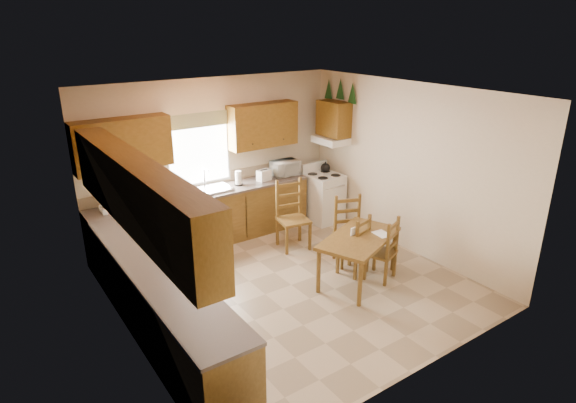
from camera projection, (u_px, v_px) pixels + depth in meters
floor at (291, 285)px, 6.87m from camera, size 4.50×4.50×0.00m
ceiling at (292, 93)px, 5.92m from camera, size 4.50×4.50×0.00m
wall_left at (122, 237)px, 5.19m from camera, size 4.50×4.50×0.00m
wall_right at (408, 169)px, 7.59m from camera, size 4.50×4.50×0.00m
wall_back at (215, 159)px, 8.12m from camera, size 4.50×4.50×0.00m
wall_front at (425, 261)px, 4.66m from camera, size 4.50×4.50×0.00m
lower_cab_back at (206, 219)px, 8.01m from camera, size 3.75×0.60×0.88m
lower_cab_left at (161, 307)px, 5.55m from camera, size 0.60×3.60×0.88m
counter_back at (204, 193)px, 7.85m from camera, size 3.75×0.63×0.04m
counter_left at (157, 271)px, 5.39m from camera, size 0.63×3.60×0.04m
backsplash at (196, 182)px, 8.03m from camera, size 3.75×0.01×0.18m
upper_cab_back_left at (122, 144)px, 6.99m from camera, size 1.41×0.33×0.75m
upper_cab_back_right at (263, 125)px, 8.28m from camera, size 1.25×0.33×0.75m
upper_cab_left at (136, 194)px, 4.99m from camera, size 0.33×3.60×0.75m
upper_cab_stove at (334, 119)px, 8.58m from camera, size 0.33×0.62×0.62m
range_hood at (331, 140)px, 8.69m from camera, size 0.44×0.62×0.12m
window_frame at (199, 150)px, 7.87m from camera, size 1.13×0.02×1.18m
window_pane at (199, 150)px, 7.86m from camera, size 1.05×0.01×1.10m
window_valance at (197, 120)px, 7.67m from camera, size 1.19×0.01×0.24m
sink_basin at (208, 190)px, 7.88m from camera, size 0.75×0.45×0.04m
pine_decal_a at (352, 93)px, 8.23m from camera, size 0.22×0.22×0.36m
pine_decal_b at (340, 89)px, 8.47m from camera, size 0.22×0.22×0.36m
pine_decal_c at (329, 89)px, 8.73m from camera, size 0.22×0.22×0.36m
stove at (323, 198)px, 8.96m from camera, size 0.62×0.64×0.88m
coffeemaker at (107, 200)px, 6.98m from camera, size 0.21×0.25×0.35m
paper_towel at (238, 178)px, 8.13m from camera, size 0.12×0.12×0.25m
toaster at (264, 175)px, 8.38m from camera, size 0.26×0.19×0.19m
microwave at (285, 168)px, 8.65m from camera, size 0.46×0.34×0.27m
dining_table at (358, 259)px, 6.87m from camera, size 1.48×1.18×0.70m
chair_near_left at (381, 249)px, 6.90m from camera, size 0.51×0.50×0.94m
chair_near_right at (353, 244)px, 7.06m from camera, size 0.47×0.46×0.92m
chair_far_left at (351, 232)px, 7.33m from camera, size 0.56×0.55×1.05m
chair_far_right at (294, 216)px, 7.82m from camera, size 0.55×0.53×1.13m
table_paper at (382, 234)px, 6.84m from camera, size 0.22×0.28×0.00m
table_card at (353, 231)px, 6.78m from camera, size 0.09×0.03×0.12m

